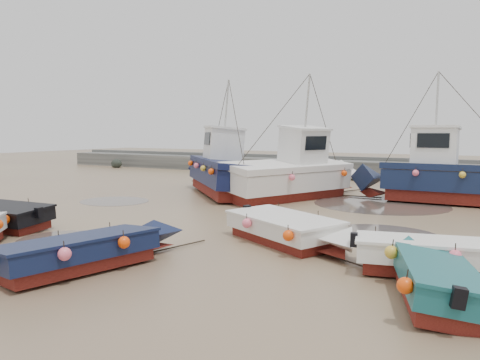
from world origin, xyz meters
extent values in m
plane|color=#907B57|center=(0.00, 0.00, 0.00)|extent=(120.00, 120.00, 0.00)
cube|color=slate|center=(0.00, 22.00, 0.60)|extent=(60.00, 2.20, 1.20)
cube|color=slate|center=(0.00, 23.21, 1.32)|extent=(60.00, 0.60, 0.25)
ellipsoid|color=black|center=(5.10, 19.02, 0.29)|extent=(0.84, 0.86, 0.51)
ellipsoid|color=black|center=(-5.07, 20.46, 0.35)|extent=(0.99, 0.80, 0.58)
ellipsoid|color=black|center=(-23.51, 19.66, 0.23)|extent=(0.65, 0.64, 0.43)
ellipsoid|color=black|center=(-4.31, 20.27, 0.21)|extent=(0.61, 0.53, 0.32)
ellipsoid|color=black|center=(-9.17, 19.34, 0.38)|extent=(1.09, 0.88, 0.72)
ellipsoid|color=black|center=(-7.25, 19.65, 0.23)|extent=(0.65, 0.60, 0.37)
ellipsoid|color=black|center=(-0.92, 19.60, 0.22)|extent=(0.64, 0.62, 0.48)
ellipsoid|color=black|center=(-23.42, 19.80, 0.38)|extent=(1.10, 0.87, 0.86)
cylinder|color=#50463E|center=(-3.11, -2.58, 0.00)|extent=(4.24, 4.24, 0.01)
cylinder|color=#50463E|center=(4.81, 3.41, 0.00)|extent=(3.59, 3.59, 0.01)
cylinder|color=#50463E|center=(-8.30, 4.25, 0.00)|extent=(3.46, 3.46, 0.01)
cylinder|color=#50463E|center=(3.27, 9.63, 0.00)|extent=(6.20, 6.20, 0.01)
sphere|color=#FF4B0A|center=(-4.51, -4.16, 0.63)|extent=(0.30, 0.30, 0.30)
cube|color=maroon|center=(-0.74, -4.60, 0.15)|extent=(2.23, 3.75, 0.30)
cube|color=#0F1837|center=(-0.74, -4.60, 0.53)|extent=(2.53, 4.06, 0.45)
pyramid|color=#0F1837|center=(-0.20, -2.43, 0.98)|extent=(1.79, 1.10, 0.90)
cube|color=brown|center=(-0.74, -4.60, 0.69)|extent=(2.06, 3.39, 0.10)
cube|color=#0F1837|center=(-0.74, -4.60, 0.78)|extent=(2.62, 4.16, 0.07)
cylinder|color=black|center=(0.03, -1.54, 0.03)|extent=(0.53, 1.95, 0.04)
sphere|color=#FF4B0A|center=(0.00, -5.56, 0.63)|extent=(0.30, 0.30, 0.30)
sphere|color=#FF4B0A|center=(-1.66, -4.37, 0.63)|extent=(0.30, 0.30, 0.30)
sphere|color=#FF4B0A|center=(0.36, -4.11, 0.63)|extent=(0.30, 0.30, 0.30)
sphere|color=#FF4B0A|center=(-1.30, -2.91, 0.63)|extent=(0.30, 0.30, 0.30)
cube|color=maroon|center=(7.17, -2.76, 0.15)|extent=(1.89, 2.91, 0.30)
cube|color=#17585B|center=(7.17, -2.76, 0.53)|extent=(2.14, 3.16, 0.45)
pyramid|color=#17585B|center=(6.62, -1.05, 0.98)|extent=(1.48, 1.08, 0.90)
cube|color=brown|center=(7.17, -2.76, 0.69)|extent=(1.75, 2.64, 0.10)
cube|color=#17585B|center=(7.17, -2.76, 0.78)|extent=(2.21, 3.24, 0.07)
cube|color=black|center=(7.63, -4.20, 0.70)|extent=(0.26, 0.24, 0.35)
cylinder|color=black|center=(6.38, -0.27, 0.03)|extent=(0.65, 1.92, 0.04)
sphere|color=#FF4B0A|center=(6.77, -4.09, 0.63)|extent=(0.30, 0.30, 0.30)
sphere|color=#FF4B0A|center=(7.91, -2.52, 0.63)|extent=(0.30, 0.30, 0.30)
sphere|color=#FF4B0A|center=(6.08, -1.90, 0.63)|extent=(0.30, 0.30, 0.30)
cube|color=maroon|center=(7.19, -0.50, 0.15)|extent=(4.11, 2.28, 0.30)
cube|color=white|center=(7.19, -0.50, 0.53)|extent=(4.44, 2.59, 0.45)
cube|color=brown|center=(7.19, -0.50, 0.69)|extent=(3.72, 2.11, 0.10)
cube|color=white|center=(7.19, -0.50, 0.78)|extent=(4.55, 2.68, 0.07)
cube|color=black|center=(5.07, -1.03, 0.70)|extent=(0.23, 0.26, 0.35)
sphere|color=#FF4B0A|center=(5.35, 0.00, 0.63)|extent=(0.30, 0.30, 0.30)
sphere|color=#FF4B0A|center=(7.42, -1.40, 0.63)|extent=(0.30, 0.30, 0.30)
cube|color=black|center=(-5.17, -2.30, 0.70)|extent=(0.20, 0.23, 0.35)
sphere|color=#FF4B0A|center=(-5.60, -3.24, 0.63)|extent=(0.30, 0.30, 0.30)
sphere|color=#FF4B0A|center=(-6.78, -1.51, 0.63)|extent=(0.30, 0.30, 0.30)
cube|color=maroon|center=(2.41, 0.59, 0.15)|extent=(3.82, 2.95, 0.30)
cube|color=silver|center=(2.41, 0.59, 0.53)|extent=(4.17, 3.30, 0.45)
pyramid|color=silver|center=(4.40, -0.45, 0.98)|extent=(1.44, 1.88, 0.90)
cube|color=brown|center=(2.41, 0.59, 0.69)|extent=(3.47, 2.71, 0.10)
cube|color=silver|center=(2.41, 0.59, 0.78)|extent=(4.28, 3.40, 0.07)
cube|color=black|center=(0.65, 1.51, 0.70)|extent=(0.26, 0.28, 0.35)
cylinder|color=black|center=(5.22, -0.88, 0.03)|extent=(1.79, 0.96, 0.04)
sphere|color=#FF4B0A|center=(1.53, 2.17, 0.63)|extent=(0.30, 0.30, 0.30)
sphere|color=#FF4B0A|center=(1.50, -0.06, 0.63)|extent=(0.30, 0.30, 0.30)
sphere|color=#FF4B0A|center=(3.31, 1.24, 0.63)|extent=(0.30, 0.30, 0.30)
sphere|color=#FF4B0A|center=(3.29, -0.99, 0.63)|extent=(0.30, 0.30, 0.30)
cube|color=maroon|center=(-4.89, 8.91, 0.28)|extent=(6.47, 6.45, 0.55)
cube|color=#0E1437|center=(-4.89, 8.91, 1.02)|extent=(7.11, 7.08, 0.95)
pyramid|color=#0E1437|center=(-7.91, 11.91, 1.72)|extent=(2.86, 2.86, 1.40)
cube|color=brown|center=(-4.89, 8.91, 1.54)|extent=(6.92, 6.89, 0.08)
cube|color=#0E1437|center=(-4.89, 8.91, 1.68)|extent=(7.27, 7.24, 0.30)
cube|color=white|center=(-5.60, 9.62, 2.65)|extent=(2.71, 2.71, 1.70)
cube|color=white|center=(-5.60, 9.62, 3.56)|extent=(2.93, 2.93, 0.12)
cube|color=black|center=(-6.33, 10.34, 2.91)|extent=(1.13, 1.14, 0.68)
cylinder|color=#B7B7B2|center=(-5.60, 9.62, 4.92)|extent=(0.10, 0.10, 2.60)
cylinder|color=black|center=(-8.73, 12.72, 0.03)|extent=(2.16, 2.15, 0.05)
sphere|color=#FF6882|center=(-3.80, 5.81, 1.38)|extent=(0.30, 0.30, 0.30)
sphere|color=#FF6882|center=(-2.48, 8.54, 1.38)|extent=(0.30, 0.30, 0.30)
sphere|color=#FF6882|center=(-5.19, 7.20, 1.38)|extent=(0.30, 0.30, 0.30)
sphere|color=#FF6882|center=(-3.88, 9.92, 1.38)|extent=(0.30, 0.30, 0.30)
sphere|color=#FF6882|center=(-6.59, 8.59, 1.38)|extent=(0.30, 0.30, 0.30)
sphere|color=#FF6882|center=(-5.27, 11.31, 1.38)|extent=(0.30, 0.30, 0.30)
sphere|color=#FF6882|center=(-7.99, 9.97, 1.38)|extent=(0.30, 0.30, 0.30)
cube|color=maroon|center=(-1.30, 9.02, 0.28)|extent=(4.38, 6.64, 0.55)
cube|color=white|center=(-1.30, 9.02, 1.02)|extent=(4.89, 7.21, 0.95)
pyramid|color=white|center=(0.30, 12.66, 1.72)|extent=(2.72, 2.24, 1.40)
cube|color=brown|center=(-1.30, 9.02, 1.54)|extent=(4.74, 7.03, 0.08)
cube|color=white|center=(-1.30, 9.02, 1.68)|extent=(4.99, 7.37, 0.30)
cube|color=white|center=(-0.92, 9.88, 2.65)|extent=(2.30, 2.49, 1.70)
cube|color=white|center=(-0.92, 9.88, 3.56)|extent=(2.49, 2.69, 0.12)
cube|color=black|center=(-0.51, 10.81, 2.91)|extent=(1.30, 0.60, 0.68)
cylinder|color=#B7B7B2|center=(-0.92, 9.88, 4.92)|extent=(0.10, 0.10, 2.60)
cylinder|color=black|center=(0.74, 13.68, 0.03)|extent=(1.25, 2.77, 0.05)
sphere|color=#FF6882|center=(-3.57, 7.05, 1.38)|extent=(0.30, 0.30, 0.30)
sphere|color=#FF6882|center=(-0.48, 7.68, 1.38)|extent=(0.30, 0.30, 0.30)
sphere|color=#FF6882|center=(-2.11, 10.37, 1.38)|extent=(0.30, 0.30, 0.30)
sphere|color=#FF6882|center=(0.98, 11.00, 1.38)|extent=(0.30, 0.30, 0.30)
cube|color=maroon|center=(6.10, 11.56, 0.28)|extent=(5.79, 1.99, 0.55)
cube|color=#111B39|center=(6.10, 11.56, 1.02)|extent=(6.21, 2.33, 0.95)
pyramid|color=#111B39|center=(2.46, 11.51, 1.72)|extent=(1.46, 2.26, 1.40)
cube|color=brown|center=(6.10, 11.56, 1.54)|extent=(6.07, 2.24, 0.08)
cube|color=#111B39|center=(6.10, 11.56, 1.68)|extent=(6.36, 2.38, 0.30)
cube|color=white|center=(5.26, 11.55, 2.65)|extent=(2.02, 1.60, 1.70)
cube|color=white|center=(5.26, 11.55, 3.56)|extent=(2.18, 1.72, 0.12)
cube|color=black|center=(4.24, 11.53, 2.91)|extent=(0.07, 1.33, 0.68)
cylinder|color=#B7B7B2|center=(5.26, 11.55, 4.92)|extent=(0.10, 0.10, 2.60)
cylinder|color=black|center=(1.39, 11.49, 0.03)|extent=(3.00, 0.09, 0.05)
sphere|color=#FF6882|center=(6.61, 10.33, 1.38)|extent=(0.30, 0.30, 0.30)
sphere|color=#FF6882|center=(5.59, 12.79, 1.38)|extent=(0.30, 0.30, 0.30)
sphere|color=#FF6882|center=(4.65, 10.30, 1.38)|extent=(0.30, 0.30, 0.30)
sphere|color=#FF6882|center=(3.63, 12.76, 1.38)|extent=(0.30, 0.30, 0.30)
imported|color=#1E223E|center=(-1.43, 7.98, 0.00)|extent=(0.66, 0.44, 1.76)
camera|label=1|loc=(8.27, -12.34, 3.42)|focal=35.00mm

